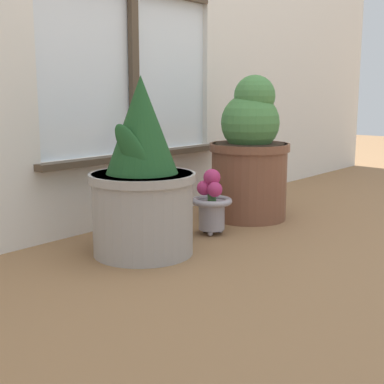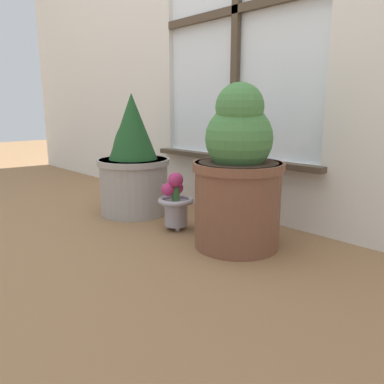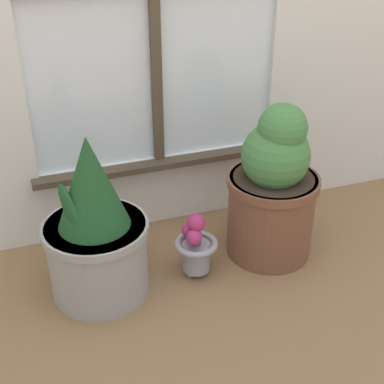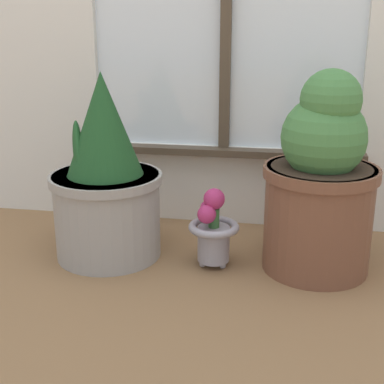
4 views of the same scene
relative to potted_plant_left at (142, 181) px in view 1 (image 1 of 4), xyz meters
name	(u,v)px [view 1 (image 1 of 4)]	position (x,y,z in m)	size (l,w,h in m)	color
ground_plane	(233,240)	(0.32, -0.13, -0.24)	(10.00, 10.00, 0.00)	olive
potted_plant_left	(142,181)	(0.00, 0.00, 0.00)	(0.34, 0.34, 0.57)	#9E9993
potted_plant_right	(250,156)	(0.64, 0.01, 0.02)	(0.33, 0.33, 0.59)	brown
flower_vase	(211,203)	(0.34, -0.02, -0.12)	(0.15, 0.15, 0.24)	#99939E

